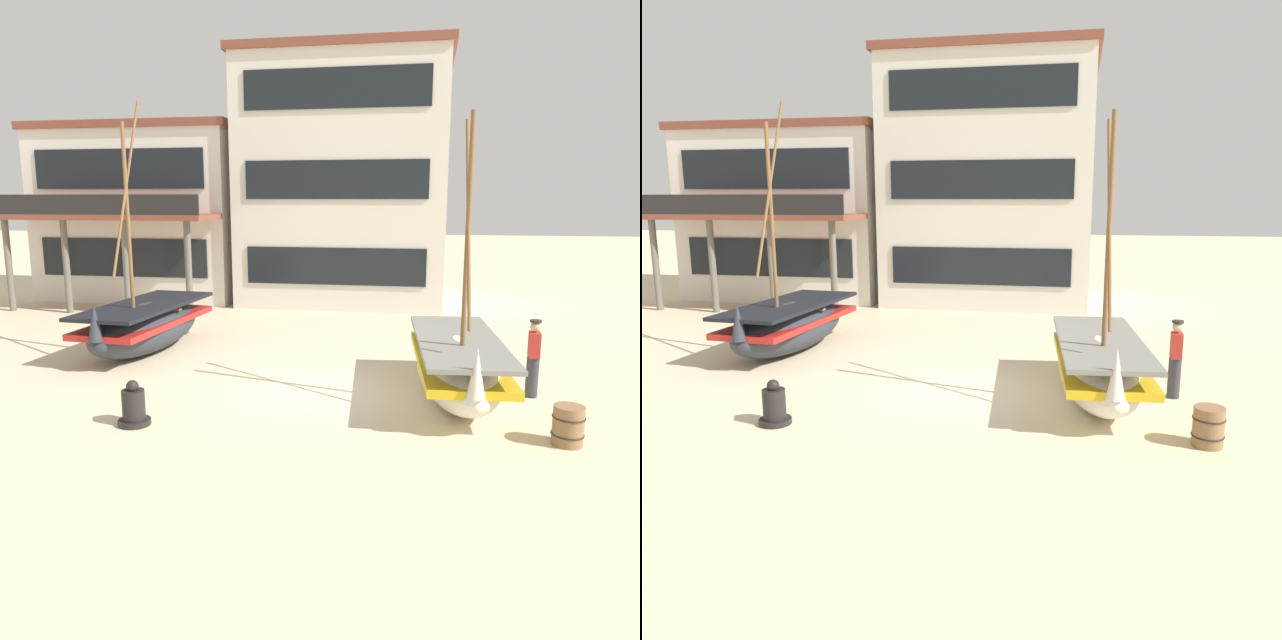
# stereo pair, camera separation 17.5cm
# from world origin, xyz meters

# --- Properties ---
(ground_plane) EXTENTS (120.00, 120.00, 0.00)m
(ground_plane) POSITION_xyz_m (0.00, 0.00, 0.00)
(ground_plane) COLOR beige
(fishing_boat_near_left) EXTENTS (2.10, 5.10, 5.80)m
(fishing_boat_near_left) POSITION_xyz_m (3.12, 0.07, 0.72)
(fishing_boat_near_left) COLOR silver
(fishing_boat_near_left) RESTS_ON ground
(fishing_boat_centre_large) EXTENTS (2.24, 5.02, 6.70)m
(fishing_boat_centre_large) POSITION_xyz_m (-5.21, 2.70, 0.75)
(fishing_boat_centre_large) COLOR #2D333D
(fishing_boat_centre_large) RESTS_ON ground
(fisherman_by_hull) EXTENTS (0.26, 0.37, 1.68)m
(fisherman_by_hull) POSITION_xyz_m (4.71, 0.39, 0.83)
(fisherman_by_hull) COLOR #33333D
(fisherman_by_hull) RESTS_ON ground
(capstan_winch) EXTENTS (0.61, 0.61, 0.87)m
(capstan_winch) POSITION_xyz_m (-2.93, -2.59, 0.34)
(capstan_winch) COLOR black
(capstan_winch) RESTS_ON ground
(wooden_barrel) EXTENTS (0.56, 0.56, 0.70)m
(wooden_barrel) POSITION_xyz_m (4.90, -2.19, 0.35)
(wooden_barrel) COLOR olive
(wooden_barrel) RESTS_ON ground
(harbor_building_main) EXTENTS (8.27, 6.10, 9.69)m
(harbor_building_main) POSITION_xyz_m (-0.91, 12.37, 4.86)
(harbor_building_main) COLOR silver
(harbor_building_main) RESTS_ON ground
(harbor_building_annex) EXTENTS (8.62, 8.14, 7.15)m
(harbor_building_annex) POSITION_xyz_m (-9.44, 12.38, 3.58)
(harbor_building_annex) COLOR white
(harbor_building_annex) RESTS_ON ground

